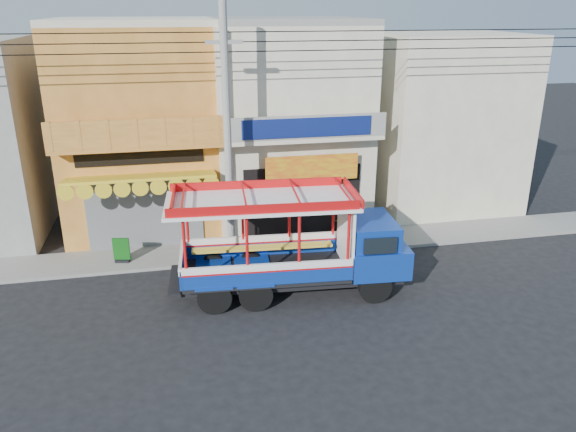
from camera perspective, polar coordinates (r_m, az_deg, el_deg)
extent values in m
plane|color=black|center=(17.75, -1.21, -8.67)|extent=(90.00, 90.00, 0.00)
cube|color=slate|center=(21.26, -3.22, -3.36)|extent=(30.00, 2.00, 0.12)
cube|color=#AE6A26|center=(23.73, -14.64, 8.56)|extent=(6.00, 6.00, 8.00)
cube|color=#595B5E|center=(21.51, -14.28, 0.16)|extent=(4.20, 0.10, 2.60)
cube|color=gold|center=(20.31, -14.75, 3.82)|extent=(5.20, 1.50, 0.31)
cube|color=#AE6A26|center=(20.45, -14.96, 6.81)|extent=(6.00, 0.70, 0.18)
cube|color=#AE6A26|center=(20.04, -15.14, 8.14)|extent=(6.00, 0.12, 0.95)
cube|color=black|center=(20.87, -14.80, 5.68)|extent=(4.50, 0.04, 0.45)
cube|color=beige|center=(23.27, -15.58, 18.51)|extent=(6.00, 6.00, 0.24)
cube|color=beige|center=(24.18, -0.13, 9.43)|extent=(6.00, 6.00, 8.00)
cube|color=black|center=(21.98, 1.47, 1.52)|extent=(4.60, 0.12, 2.80)
cube|color=yellow|center=(21.37, 2.46, 4.89)|extent=(3.60, 0.05, 1.00)
cube|color=beige|center=(20.97, 1.74, 7.83)|extent=(6.00, 0.70, 0.18)
cube|color=gray|center=(20.58, 1.95, 9.01)|extent=(6.00, 0.12, 0.85)
cube|color=navy|center=(20.52, 2.00, 8.97)|extent=(4.80, 0.06, 0.70)
cube|color=gray|center=(23.73, -0.14, 19.24)|extent=(6.00, 6.00, 0.24)
cube|color=beige|center=(20.70, -6.56, 7.40)|extent=(0.35, 0.30, 8.00)
cube|color=beige|center=(26.52, 15.05, 9.29)|extent=(6.00, 6.00, 7.60)
cylinder|color=gray|center=(19.08, -6.16, 7.83)|extent=(0.26, 0.26, 9.00)
cube|color=gray|center=(18.65, -6.53, 17.16)|extent=(1.20, 0.12, 0.12)
cylinder|color=black|center=(18.80, -3.33, 16.36)|extent=(28.00, 0.04, 0.04)
cylinder|color=black|center=(18.78, -3.35, 17.27)|extent=(28.00, 0.04, 0.04)
cylinder|color=black|center=(18.76, -3.37, 18.18)|extent=(28.00, 0.04, 0.04)
cylinder|color=black|center=(17.71, 8.82, -7.13)|extent=(1.05, 0.36, 1.03)
cylinder|color=black|center=(19.39, 7.22, -4.49)|extent=(1.05, 0.36, 1.03)
cylinder|color=black|center=(17.09, -3.29, -7.98)|extent=(1.05, 0.36, 1.03)
cylinder|color=black|center=(18.82, -3.78, -5.16)|extent=(1.05, 0.36, 1.03)
cylinder|color=black|center=(17.05, -7.47, -8.19)|extent=(1.05, 0.36, 1.03)
cylinder|color=black|center=(18.79, -7.55, -5.35)|extent=(1.05, 0.36, 1.03)
cube|color=black|center=(18.02, 0.38, -5.98)|extent=(7.01, 2.18, 0.29)
cube|color=#0F36A4|center=(18.31, 8.71, -3.82)|extent=(2.01, 2.39, 0.93)
cube|color=#0F36A4|center=(17.95, 8.37, -1.46)|extent=(1.58, 2.18, 0.77)
cube|color=black|center=(18.17, 10.55, -1.49)|extent=(0.19, 1.81, 0.57)
cube|color=black|center=(17.84, -2.33, -5.55)|extent=(5.24, 2.62, 0.12)
cube|color=#0F36A4|center=(16.71, -1.98, -6.07)|extent=(5.08, 0.44, 0.62)
cube|color=white|center=(16.58, -2.00, -5.22)|extent=(5.08, 0.45, 0.23)
cube|color=#0F36A4|center=(18.67, -2.67, -3.10)|extent=(5.08, 0.44, 0.62)
cube|color=white|center=(18.56, -2.69, -2.31)|extent=(5.08, 0.45, 0.23)
cylinder|color=red|center=(16.21, -10.48, -2.88)|extent=(0.10, 0.10, 1.64)
cylinder|color=red|center=(18.19, -10.24, -0.23)|extent=(0.10, 0.10, 1.64)
cube|color=white|center=(17.76, 5.88, -1.68)|extent=(0.23, 2.08, 2.31)
cube|color=white|center=(16.94, -2.79, 1.47)|extent=(5.87, 2.92, 0.10)
cube|color=red|center=(16.88, -2.80, 2.06)|extent=(5.66, 2.80, 0.27)
cube|color=black|center=(20.90, -16.45, -4.35)|extent=(0.54, 0.36, 0.09)
cube|color=#0D4E10|center=(20.72, -16.58, -3.21)|extent=(0.59, 0.18, 0.81)
imported|color=#185518|center=(22.30, 5.77, -0.82)|extent=(1.08, 1.09, 0.92)
imported|color=#185518|center=(22.18, 7.88, -1.13)|extent=(0.54, 0.58, 0.85)
imported|color=#185518|center=(22.04, 8.53, -0.92)|extent=(0.85, 0.85, 1.13)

